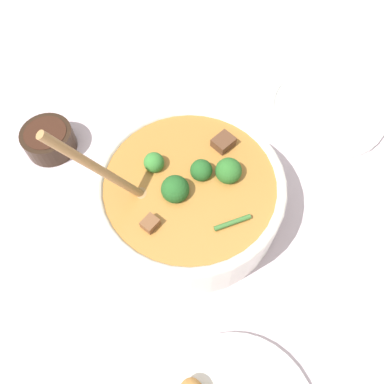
# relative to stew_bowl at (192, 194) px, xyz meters

# --- Properties ---
(ground_plane) EXTENTS (4.00, 4.00, 0.00)m
(ground_plane) POSITION_rel_stew_bowl_xyz_m (0.00, 0.00, -0.06)
(ground_plane) COLOR silver
(stew_bowl) EXTENTS (0.29, 0.31, 0.26)m
(stew_bowl) POSITION_rel_stew_bowl_xyz_m (0.00, 0.00, 0.00)
(stew_bowl) COLOR white
(stew_bowl) RESTS_ON ground_plane
(condiment_bowl) EXTENTS (0.09, 0.09, 0.04)m
(condiment_bowl) POSITION_rel_stew_bowl_xyz_m (-0.14, -0.26, -0.03)
(condiment_bowl) COLOR black
(condiment_bowl) RESTS_ON ground_plane
(empty_plate) EXTENTS (0.23, 0.23, 0.02)m
(empty_plate) POSITION_rel_stew_bowl_xyz_m (-0.21, 0.27, -0.05)
(empty_plate) COLOR white
(empty_plate) RESTS_ON ground_plane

